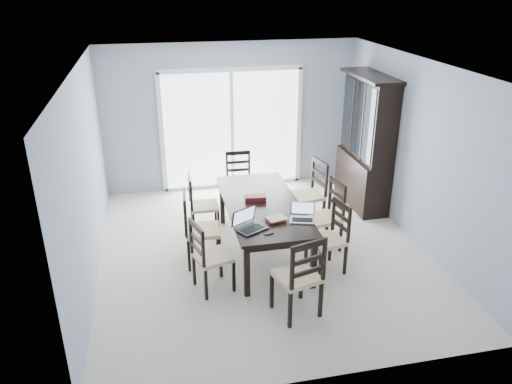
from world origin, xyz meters
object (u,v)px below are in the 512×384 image
chair_end_near (302,270)px  hot_tub (209,144)px  cell_phone (269,233)px  chair_left_far (198,198)px  chair_right_far (312,186)px  chair_right_mid (329,208)px  chair_left_mid (195,221)px  chair_left_near (206,249)px  laptop_dark (251,225)px  chair_end_far (239,174)px  game_box (255,198)px  china_hutch (366,143)px  chair_right_near (333,230)px  dining_table (263,209)px  laptop_silver (302,217)px

chair_end_near → hot_tub: 5.14m
cell_phone → chair_left_far: bearing=103.0°
chair_right_far → chair_end_near: bearing=147.3°
chair_right_mid → chair_end_near: 1.72m
cell_phone → hot_tub: 4.45m
chair_left_mid → chair_end_near: chair_end_near is taller
chair_left_near → laptop_dark: 0.63m
chair_end_far → game_box: chair_end_far is taller
china_hutch → chair_left_far: 2.93m
chair_left_mid → china_hutch: bearing=118.2°
chair_right_near → hot_tub: bearing=3.0°
chair_left_mid → chair_right_near: bearing=76.6°
chair_end_near → chair_left_near: bearing=126.3°
chair_left_near → hot_tub: size_ratio=0.54×
chair_right_near → cell_phone: (-0.91, -0.22, 0.17)m
chair_right_far → cell_phone: bearing=133.8°
chair_left_mid → chair_left_far: size_ratio=1.11×
chair_right_near → hot_tub: size_ratio=0.55×
game_box → china_hutch: bearing=28.3°
dining_table → laptop_dark: laptop_dark is taller
chair_left_near → laptop_silver: chair_left_near is taller
chair_right_near → hot_tub: (-1.08, 4.22, -0.10)m
chair_left_mid → chair_right_mid: size_ratio=1.04×
china_hutch → chair_left_near: (-2.91, -2.03, -0.49)m
dining_table → game_box: (-0.08, 0.12, 0.11)m
chair_right_near → chair_right_far: chair_right_far is taller
laptop_dark → cell_phone: size_ratio=3.82×
chair_left_far → laptop_dark: 1.57m
chair_left_mid → laptop_dark: 0.90m
dining_table → china_hutch: 2.41m
chair_right_near → chair_right_far: size_ratio=0.92×
laptop_dark → chair_left_near: bearing=158.7°
chair_end_far → cell_phone: size_ratio=9.63×
dining_table → china_hutch: china_hutch is taller
chair_left_near → chair_right_mid: (1.84, 0.73, 0.03)m
cell_phone → laptop_dark: bearing=130.6°
chair_left_mid → chair_right_mid: chair_left_mid is taller
chair_left_near → cell_phone: bearing=67.2°
chair_left_far → cell_phone: 1.77m
chair_right_far → laptop_dark: bearing=126.6°
dining_table → china_hutch: (2.02, 1.25, 0.40)m
chair_right_far → hot_tub: (-1.23, 2.88, -0.15)m
chair_right_far → laptop_dark: chair_right_far is taller
chair_right_near → cell_phone: size_ratio=9.70×
chair_left_far → chair_right_mid: (1.77, -0.80, 0.04)m
chair_left_near → chair_left_mid: size_ratio=0.92×
chair_left_near → chair_right_mid: bearing=94.8°
chair_right_far → chair_end_far: chair_right_far is taller
chair_left_mid → chair_left_far: (0.13, 0.86, -0.06)m
china_hutch → game_box: size_ratio=7.63×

